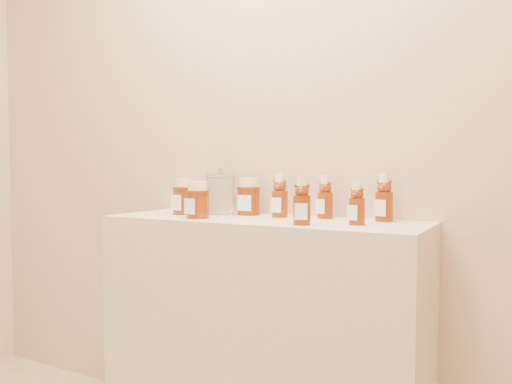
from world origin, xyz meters
The scene contains 11 objects.
wall_back centered at (0.00, 1.75, 1.35)m, with size 3.50×0.02×2.70m, color tan.
display_table centered at (0.00, 1.55, 0.45)m, with size 1.20×0.40×0.90m, color #C1B18D.
bear_bottle_back_left centered at (0.03, 1.64, 0.99)m, with size 0.06×0.06×0.19m, color #5E1E07, non-canonical shape.
bear_bottle_back_mid centered at (0.20, 1.68, 0.99)m, with size 0.06×0.06×0.18m, color #5E1E07, non-canonical shape.
bear_bottle_back_right centered at (0.42, 1.68, 1.00)m, with size 0.07×0.07×0.19m, color #5E1E07, non-canonical shape.
bear_bottle_front_left centered at (0.21, 1.44, 0.99)m, with size 0.06×0.06×0.18m, color #5E1E07, non-canonical shape.
bear_bottle_front_right centered at (0.37, 1.52, 0.98)m, with size 0.06×0.06×0.16m, color #5E1E07, non-canonical shape.
honey_jar_left centered at (-0.36, 1.56, 0.97)m, with size 0.09×0.09×0.15m, color #5E1E07, non-canonical shape.
honey_jar_back centered at (-0.12, 1.66, 0.97)m, with size 0.09×0.09×0.15m, color #5E1E07, non-canonical shape.
honey_jar_front centered at (-0.22, 1.45, 0.97)m, with size 0.09×0.09×0.14m, color #5E1E07, non-canonical shape.
glass_canister centered at (-0.23, 1.63, 0.99)m, with size 0.12×0.12×0.18m, color white, non-canonical shape.
Camera 1 is at (0.88, -0.06, 1.08)m, focal length 35.00 mm.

